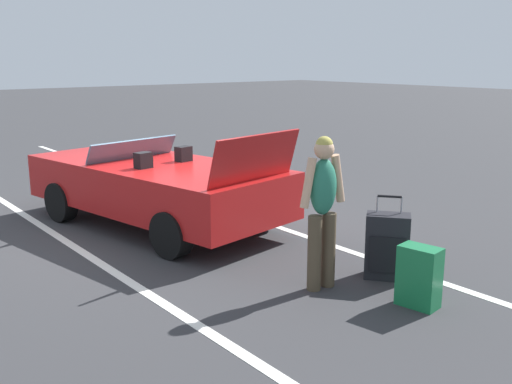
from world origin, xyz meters
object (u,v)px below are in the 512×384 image
at_px(suitcase_medium_bright, 419,277).
at_px(traveler_person, 323,204).
at_px(convertible_car, 148,184).
at_px(suitcase_large_black, 387,246).

relative_size(suitcase_medium_bright, traveler_person, 0.38).
xyz_separation_m(convertible_car, traveler_person, (-3.44, -0.22, 0.34)).
height_order(suitcase_large_black, suitcase_medium_bright, suitcase_large_black).
relative_size(convertible_car, traveler_person, 2.65).
bearing_deg(suitcase_large_black, traveler_person, -55.46).
relative_size(convertible_car, suitcase_large_black, 4.66).
bearing_deg(suitcase_medium_bright, convertible_car, -90.52).
xyz_separation_m(convertible_car, suitcase_medium_bright, (-4.39, -0.64, -0.28)).
bearing_deg(traveler_person, suitcase_large_black, -103.91).
distance_m(convertible_car, traveler_person, 3.46).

